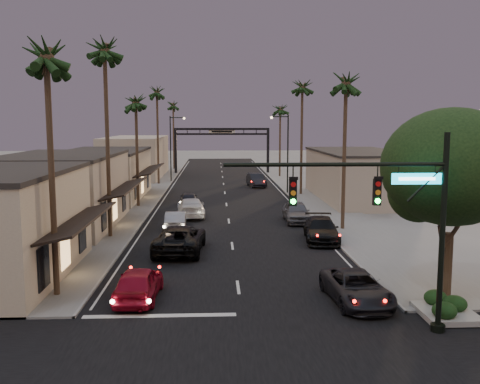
{
  "coord_description": "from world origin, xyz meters",
  "views": [
    {
      "loc": [
        -1.11,
        -15.73,
        8.17
      ],
      "look_at": [
        0.92,
        27.56,
        2.5
      ],
      "focal_mm": 40.0,
      "sensor_mm": 36.0,
      "label": 1
    }
  ],
  "objects": [
    {
      "name": "palm_lb",
      "position": [
        -8.6,
        22.0,
        13.39
      ],
      "size": [
        3.2,
        3.2,
        15.2
      ],
      "color": "#38281C",
      "rests_on": "ground"
    },
    {
      "name": "palm_ra",
      "position": [
        8.6,
        24.0,
        11.44
      ],
      "size": [
        3.2,
        3.2,
        13.2
      ],
      "color": "#38281C",
      "rests_on": "ground"
    },
    {
      "name": "palm_rb",
      "position": [
        8.6,
        44.0,
        12.42
      ],
      "size": [
        3.2,
        3.2,
        14.2
      ],
      "color": "#38281C",
      "rests_on": "ground"
    },
    {
      "name": "curbside_far",
      "position": [
        4.11,
        51.79,
        0.84
      ],
      "size": [
        2.41,
        5.3,
        1.69
      ],
      "primitive_type": "imported",
      "rotation": [
        0.0,
        0.0,
        0.13
      ],
      "color": "black",
      "rests_on": "ground"
    },
    {
      "name": "palm_la",
      "position": [
        -8.6,
        9.0,
        11.44
      ],
      "size": [
        3.2,
        3.2,
        13.2
      ],
      "color": "#38281C",
      "rests_on": "ground"
    },
    {
      "name": "storefront_dist",
      "position": [
        -13.0,
        65.0,
        3.0
      ],
      "size": [
        8.0,
        20.0,
        6.0
      ],
      "primitive_type": "cube",
      "color": "gray",
      "rests_on": "ground"
    },
    {
      "name": "curbside_black",
      "position": [
        6.2,
        20.23,
        0.8
      ],
      "size": [
        2.81,
        5.73,
        1.6
      ],
      "primitive_type": "imported",
      "rotation": [
        0.0,
        0.0,
        -0.1
      ],
      "color": "black",
      "rests_on": "ground"
    },
    {
      "name": "road",
      "position": [
        0.0,
        45.0,
        0.0
      ],
      "size": [
        14.0,
        120.0,
        0.02
      ],
      "primitive_type": "cube",
      "color": "black",
      "rests_on": "ground"
    },
    {
      "name": "arch",
      "position": [
        0.0,
        70.0,
        5.53
      ],
      "size": [
        15.2,
        0.4,
        7.27
      ],
      "color": "black",
      "rests_on": "ground"
    },
    {
      "name": "planter",
      "position": [
        8.6,
        5.5,
        0.0
      ],
      "size": [
        2.2,
        2.6,
        0.24
      ],
      "primitive_type": "cube",
      "color": "gray",
      "rests_on": "ground"
    },
    {
      "name": "palm_ld",
      "position": [
        -8.6,
        55.0,
        12.42
      ],
      "size": [
        3.2,
        3.2,
        14.2
      ],
      "color": "#38281C",
      "rests_on": "ground"
    },
    {
      "name": "palm_lc",
      "position": [
        -8.6,
        36.0,
        10.47
      ],
      "size": [
        3.2,
        3.2,
        12.2
      ],
      "color": "#38281C",
      "rests_on": "ground"
    },
    {
      "name": "sidewalk_left",
      "position": [
        -9.5,
        52.0,
        0.06
      ],
      "size": [
        5.0,
        92.0,
        0.12
      ],
      "primitive_type": "cube",
      "color": "slate",
      "rests_on": "ground"
    },
    {
      "name": "palm_rc",
      "position": [
        8.6,
        64.0,
        10.47
      ],
      "size": [
        3.2,
        3.2,
        12.2
      ],
      "color": "#38281C",
      "rests_on": "ground"
    },
    {
      "name": "sidewalk_right",
      "position": [
        9.5,
        52.0,
        0.06
      ],
      "size": [
        5.0,
        92.0,
        0.12
      ],
      "primitive_type": "cube",
      "color": "slate",
      "rests_on": "ground"
    },
    {
      "name": "streetlight_left",
      "position": [
        -6.92,
        58.0,
        5.33
      ],
      "size": [
        2.13,
        0.3,
        9.0
      ],
      "color": "black",
      "rests_on": "ground"
    },
    {
      "name": "ground",
      "position": [
        0.0,
        40.0,
        0.0
      ],
      "size": [
        200.0,
        200.0,
        0.0
      ],
      "primitive_type": "plane",
      "color": "slate",
      "rests_on": "ground"
    },
    {
      "name": "storefront_far",
      "position": [
        -13.0,
        42.0,
        2.5
      ],
      "size": [
        8.0,
        16.0,
        5.0
      ],
      "primitive_type": "cube",
      "color": "tan",
      "rests_on": "ground"
    },
    {
      "name": "curbside_grey",
      "position": [
        5.55,
        27.32,
        0.84
      ],
      "size": [
        2.07,
        4.97,
        1.68
      ],
      "primitive_type": "imported",
      "rotation": [
        0.0,
        0.0,
        -0.02
      ],
      "color": "#535459",
      "rests_on": "ground"
    },
    {
      "name": "oncoming_dgrey",
      "position": [
        -3.75,
        36.6,
        0.69
      ],
      "size": [
        1.91,
        4.15,
        1.38
      ],
      "primitive_type": "imported",
      "rotation": [
        0.0,
        0.0,
        3.21
      ],
      "color": "black",
      "rests_on": "ground"
    },
    {
      "name": "oncoming_pickup",
      "position": [
        -3.36,
        17.47,
        0.87
      ],
      "size": [
        3.28,
        6.41,
        1.73
      ],
      "primitive_type": "imported",
      "rotation": [
        0.0,
        0.0,
        3.07
      ],
      "color": "black",
      "rests_on": "ground"
    },
    {
      "name": "corner_tree",
      "position": [
        9.48,
        7.45,
        5.98
      ],
      "size": [
        6.2,
        6.2,
        8.8
      ],
      "color": "#38281C",
      "rests_on": "ground"
    },
    {
      "name": "storefront_mid",
      "position": [
        -13.0,
        26.0,
        2.75
      ],
      "size": [
        8.0,
        14.0,
        5.5
      ],
      "primitive_type": "cube",
      "color": "gray",
      "rests_on": "ground"
    },
    {
      "name": "traffic_signal",
      "position": [
        5.69,
        4.0,
        5.08
      ],
      "size": [
        8.51,
        0.22,
        7.8
      ],
      "color": "black",
      "rests_on": "ground"
    },
    {
      "name": "oncoming_silver",
      "position": [
        -4.14,
        24.62,
        0.72
      ],
      "size": [
        1.66,
        4.4,
        1.43
      ],
      "primitive_type": "imported",
      "rotation": [
        0.0,
        0.0,
        3.17
      ],
      "color": "gray",
      "rests_on": "ground"
    },
    {
      "name": "palm_far",
      "position": [
        -8.3,
        78.0,
        11.44
      ],
      "size": [
        3.2,
        3.2,
        13.2
      ],
      "color": "#38281C",
      "rests_on": "ground"
    },
    {
      "name": "streetlight_right",
      "position": [
        6.92,
        45.0,
        5.33
      ],
      "size": [
        2.13,
        0.3,
        9.0
      ],
      "color": "black",
      "rests_on": "ground"
    },
    {
      "name": "curbside_near",
      "position": [
        5.28,
        7.49,
        0.7
      ],
      "size": [
        2.71,
        5.22,
        1.4
      ],
      "primitive_type": "imported",
      "rotation": [
        0.0,
        0.0,
        0.08
      ],
      "color": "black",
      "rests_on": "ground"
    },
    {
      "name": "building_right",
      "position": [
        14.0,
        40.0,
        2.5
      ],
      "size": [
        8.0,
        18.0,
        5.0
      ],
      "primitive_type": "cube",
      "color": "gray",
      "rests_on": "ground"
    },
    {
      "name": "oncoming_red",
      "position": [
        -4.68,
        8.38,
        0.79
      ],
      "size": [
        2.04,
        4.68,
        1.57
      ],
      "primitive_type": "imported",
      "rotation": [
        0.0,
        0.0,
        3.1
      ],
      "color": "maroon",
      "rests_on": "ground"
    },
    {
      "name": "oncoming_white",
      "position": [
        -3.24,
        30.28,
        0.81
      ],
      "size": [
        2.74,
        5.79,
        1.63
      ],
      "primitive_type": "imported",
      "rotation": [
        0.0,
        0.0,
        3.22
      ],
      "color": "silver",
      "rests_on": "ground"
    }
  ]
}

